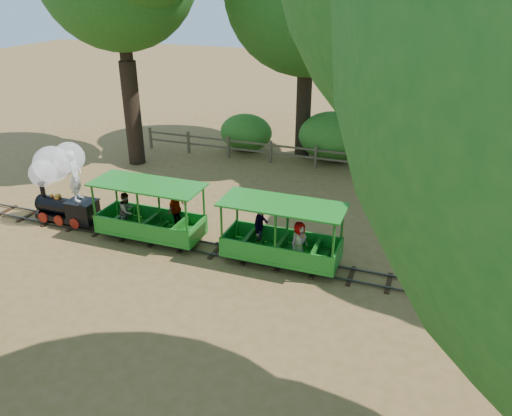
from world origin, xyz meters
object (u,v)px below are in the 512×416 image
(fence, at_px, (339,158))
(carriage_front, at_px, (151,216))
(carriage_rear, at_px, (278,237))
(locomotive, at_px, (59,177))

(fence, bearing_deg, carriage_front, -117.57)
(carriage_rear, bearing_deg, fence, 89.11)
(carriage_front, relative_size, fence, 0.19)
(carriage_front, bearing_deg, locomotive, 179.55)
(fence, bearing_deg, carriage_rear, -90.89)
(locomotive, relative_size, carriage_rear, 0.83)
(locomotive, relative_size, carriage_front, 0.83)
(carriage_front, height_order, fence, carriage_front)
(carriage_front, distance_m, carriage_rear, 4.03)
(carriage_front, xyz_separation_m, carriage_rear, (4.03, 0.03, 0.02))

